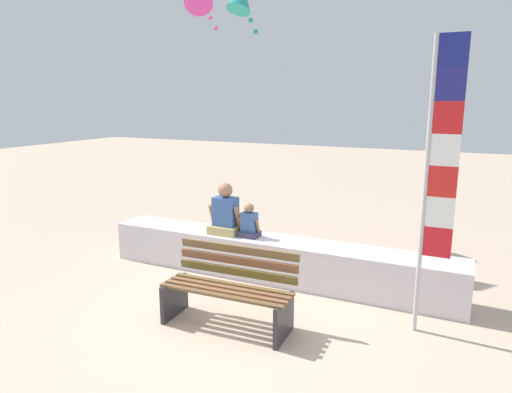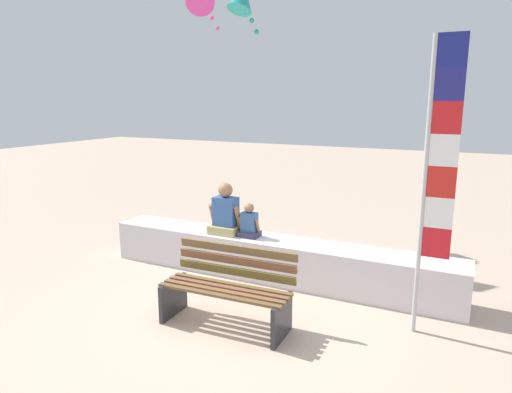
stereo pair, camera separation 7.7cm
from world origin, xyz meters
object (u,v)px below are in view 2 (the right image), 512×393
Objects in this scene: park_bench at (228,290)px; person_adult at (226,214)px; person_child at (249,224)px; flag_banner at (435,169)px.

person_adult is (-0.85, 1.45, 0.48)m from park_bench.
person_child is 0.16× the size of flag_banner.
person_adult is at bearing 166.60° from flag_banner.
person_adult is 1.53× the size of person_child.
person_child is 2.82m from flag_banner.
person_adult reaches higher than park_bench.
park_bench is at bearing -59.66° from person_adult.
person_adult reaches higher than person_child.
person_child is at bearing 107.52° from park_bench.
park_bench is 2.63m from flag_banner.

